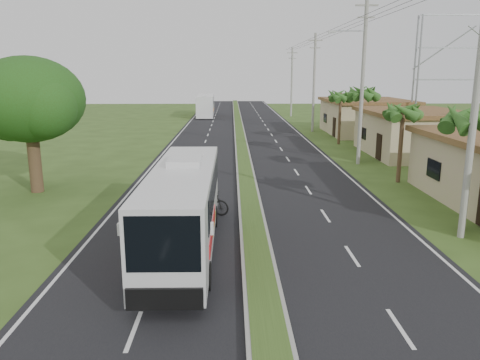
{
  "coord_description": "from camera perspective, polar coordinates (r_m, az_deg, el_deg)",
  "views": [
    {
      "loc": [
        -0.93,
        -16.07,
        6.57
      ],
      "look_at": [
        -0.54,
        4.86,
        1.8
      ],
      "focal_mm": 35.0,
      "sensor_mm": 36.0,
      "label": 1
    }
  ],
  "objects": [
    {
      "name": "coach_bus_far",
      "position": [
        74.49,
        -4.21,
        9.19
      ],
      "size": [
        2.69,
        11.45,
        3.32
      ],
      "rotation": [
        0.0,
        0.0,
        0.02
      ],
      "color": "white",
      "rests_on": "ground"
    },
    {
      "name": "shop_mid",
      "position": [
        41.16,
        20.31,
        5.47
      ],
      "size": [
        7.6,
        10.6,
        3.67
      ],
      "color": "tan",
      "rests_on": "ground"
    },
    {
      "name": "utility_pole_c",
      "position": [
        54.89,
        9.02,
        11.74
      ],
      "size": [
        1.6,
        0.28,
        11.0
      ],
      "color": "gray",
      "rests_on": "ground"
    },
    {
      "name": "utility_pole_b",
      "position": [
        35.34,
        14.68,
        11.92
      ],
      "size": [
        3.2,
        0.28,
        12.0
      ],
      "color": "gray",
      "rests_on": "ground"
    },
    {
      "name": "palm_verge_d",
      "position": [
        45.28,
        12.18,
        9.99
      ],
      "size": [
        2.4,
        2.4,
        5.25
      ],
      "color": "#473321",
      "rests_on": "ground"
    },
    {
      "name": "palm_verge_c",
      "position": [
        36.42,
        14.66,
        10.15
      ],
      "size": [
        2.4,
        2.4,
        5.85
      ],
      "color": "#473321",
      "rests_on": "ground"
    },
    {
      "name": "coach_bus_main",
      "position": [
        17.58,
        -6.87,
        -2.72
      ],
      "size": [
        2.29,
        10.59,
        3.42
      ],
      "rotation": [
        0.0,
        0.0,
        -0.0
      ],
      "color": "silver",
      "rests_on": "ground"
    },
    {
      "name": "shade_tree",
      "position": [
        28.42,
        -24.53,
        8.59
      ],
      "size": [
        6.3,
        6.0,
        7.54
      ],
      "color": "#473321",
      "rests_on": "ground"
    },
    {
      "name": "palm_verge_b",
      "position": [
        29.99,
        19.28,
        7.9
      ],
      "size": [
        2.4,
        2.4,
        5.05
      ],
      "color": "#473321",
      "rests_on": "ground"
    },
    {
      "name": "billboard_lattice",
      "position": [
        51.46,
        25.99,
        11.86
      ],
      "size": [
        10.18,
        1.18,
        12.07
      ],
      "color": "gray",
      "rests_on": "ground"
    },
    {
      "name": "utility_pole_a",
      "position": [
        20.4,
        26.82,
        8.96
      ],
      "size": [
        1.6,
        0.28,
        11.0
      ],
      "color": "gray",
      "rests_on": "ground"
    },
    {
      "name": "road_asphalt",
      "position": [
        36.67,
        0.4,
        2.53
      ],
      "size": [
        14.0,
        160.0,
        0.02
      ],
      "primitive_type": "cube",
      "color": "black",
      "rests_on": "ground"
    },
    {
      "name": "utility_pole_d",
      "position": [
        74.67,
        6.32,
        11.88
      ],
      "size": [
        1.6,
        0.28,
        10.5
      ],
      "color": "gray",
      "rests_on": "ground"
    },
    {
      "name": "ground",
      "position": [
        17.38,
        2.11,
        -9.38
      ],
      "size": [
        180.0,
        180.0,
        0.0
      ],
      "primitive_type": "plane",
      "color": "#354D1C",
      "rests_on": "ground"
    },
    {
      "name": "shop_far",
      "position": [
        54.36,
        15.01,
        7.51
      ],
      "size": [
        8.6,
        11.6,
        3.82
      ],
      "color": "tan",
      "rests_on": "ground"
    },
    {
      "name": "lane_edge_left",
      "position": [
        37.11,
        -10.0,
        2.44
      ],
      "size": [
        0.12,
        160.0,
        0.01
      ],
      "primitive_type": "cube",
      "color": "silver",
      "rests_on": "ground"
    },
    {
      "name": "motorcyclist",
      "position": [
        22.15,
        -3.8,
        -2.26
      ],
      "size": [
        2.05,
        1.18,
        2.3
      ],
      "rotation": [
        0.0,
        0.0,
        -0.34
      ],
      "color": "black",
      "rests_on": "ground"
    },
    {
      "name": "palm_verge_a",
      "position": [
        21.57,
        26.54,
        6.63
      ],
      "size": [
        2.4,
        2.4,
        5.45
      ],
      "color": "#473321",
      "rests_on": "ground"
    },
    {
      "name": "lane_edge_right",
      "position": [
        37.44,
        10.72,
        2.5
      ],
      "size": [
        0.12,
        160.0,
        0.01
      ],
      "primitive_type": "cube",
      "color": "silver",
      "rests_on": "ground"
    },
    {
      "name": "median_strip",
      "position": [
        36.65,
        0.4,
        2.67
      ],
      "size": [
        1.2,
        160.0,
        0.18
      ],
      "color": "gray",
      "rests_on": "ground"
    }
  ]
}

